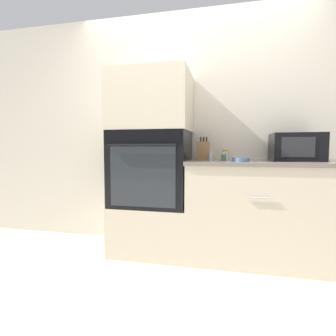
{
  "coord_description": "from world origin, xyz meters",
  "views": [
    {
      "loc": [
        0.35,
        -2.22,
        1.05
      ],
      "look_at": [
        -0.19,
        0.21,
        0.86
      ],
      "focal_mm": 28.0,
      "sensor_mm": 36.0,
      "label": 1
    }
  ],
  "objects_px": {
    "condiment_jar_far": "(199,156)",
    "microwave": "(296,147)",
    "wall_oven": "(151,168)",
    "condiment_jar_near": "(224,157)",
    "condiment_jar_back": "(211,156)",
    "bowl": "(241,160)",
    "condiment_jar_mid": "(226,155)",
    "knife_block": "(204,151)"
  },
  "relations": [
    {
      "from": "wall_oven",
      "to": "condiment_jar_far",
      "type": "xyz_separation_m",
      "value": [
        0.45,
        0.25,
        0.11
      ]
    },
    {
      "from": "wall_oven",
      "to": "condiment_jar_far",
      "type": "height_order",
      "value": "wall_oven"
    },
    {
      "from": "bowl",
      "to": "condiment_jar_back",
      "type": "bearing_deg",
      "value": 150.02
    },
    {
      "from": "microwave",
      "to": "condiment_jar_back",
      "type": "bearing_deg",
      "value": -173.27
    },
    {
      "from": "microwave",
      "to": "condiment_jar_near",
      "type": "xyz_separation_m",
      "value": [
        -0.64,
        -0.12,
        -0.09
      ]
    },
    {
      "from": "microwave",
      "to": "condiment_jar_back",
      "type": "distance_m",
      "value": 0.77
    },
    {
      "from": "condiment_jar_far",
      "to": "condiment_jar_back",
      "type": "height_order",
      "value": "condiment_jar_back"
    },
    {
      "from": "microwave",
      "to": "condiment_jar_back",
      "type": "relative_size",
      "value": 5.06
    },
    {
      "from": "condiment_jar_near",
      "to": "condiment_jar_far",
      "type": "height_order",
      "value": "condiment_jar_near"
    },
    {
      "from": "microwave",
      "to": "condiment_jar_mid",
      "type": "height_order",
      "value": "microwave"
    },
    {
      "from": "condiment_jar_mid",
      "to": "condiment_jar_far",
      "type": "height_order",
      "value": "condiment_jar_mid"
    },
    {
      "from": "condiment_jar_far",
      "to": "microwave",
      "type": "bearing_deg",
      "value": -10.67
    },
    {
      "from": "microwave",
      "to": "condiment_jar_near",
      "type": "relative_size",
      "value": 5.41
    },
    {
      "from": "wall_oven",
      "to": "condiment_jar_mid",
      "type": "bearing_deg",
      "value": 19.04
    },
    {
      "from": "condiment_jar_back",
      "to": "condiment_jar_far",
      "type": "bearing_deg",
      "value": 116.83
    },
    {
      "from": "bowl",
      "to": "condiment_jar_near",
      "type": "distance_m",
      "value": 0.19
    },
    {
      "from": "condiment_jar_near",
      "to": "condiment_jar_mid",
      "type": "relative_size",
      "value": 0.77
    },
    {
      "from": "microwave",
      "to": "knife_block",
      "type": "height_order",
      "value": "microwave"
    },
    {
      "from": "knife_block",
      "to": "condiment_jar_back",
      "type": "relative_size",
      "value": 2.67
    },
    {
      "from": "bowl",
      "to": "condiment_jar_far",
      "type": "height_order",
      "value": "condiment_jar_far"
    },
    {
      "from": "bowl",
      "to": "condiment_jar_far",
      "type": "xyz_separation_m",
      "value": [
        -0.4,
        0.41,
        0.01
      ]
    },
    {
      "from": "condiment_jar_far",
      "to": "condiment_jar_back",
      "type": "xyz_separation_m",
      "value": [
        0.13,
        -0.26,
        0.01
      ]
    },
    {
      "from": "microwave",
      "to": "bowl",
      "type": "bearing_deg",
      "value": -153.87
    },
    {
      "from": "bowl",
      "to": "wall_oven",
      "type": "bearing_deg",
      "value": 169.15
    },
    {
      "from": "wall_oven",
      "to": "condiment_jar_far",
      "type": "bearing_deg",
      "value": 28.76
    },
    {
      "from": "condiment_jar_back",
      "to": "wall_oven",
      "type": "bearing_deg",
      "value": 179.07
    },
    {
      "from": "condiment_jar_near",
      "to": "condiment_jar_back",
      "type": "bearing_deg",
      "value": 165.35
    },
    {
      "from": "knife_block",
      "to": "condiment_jar_far",
      "type": "relative_size",
      "value": 3.46
    },
    {
      "from": "wall_oven",
      "to": "condiment_jar_mid",
      "type": "distance_m",
      "value": 0.78
    },
    {
      "from": "wall_oven",
      "to": "condiment_jar_far",
      "type": "distance_m",
      "value": 0.53
    },
    {
      "from": "bowl",
      "to": "condiment_jar_mid",
      "type": "xyz_separation_m",
      "value": [
        -0.13,
        0.41,
        0.03
      ]
    },
    {
      "from": "microwave",
      "to": "condiment_jar_far",
      "type": "relative_size",
      "value": 6.55
    },
    {
      "from": "condiment_jar_near",
      "to": "condiment_jar_far",
      "type": "xyz_separation_m",
      "value": [
        -0.25,
        0.29,
        -0.01
      ]
    },
    {
      "from": "microwave",
      "to": "condiment_jar_far",
      "type": "xyz_separation_m",
      "value": [
        -0.9,
        0.17,
        -0.09
      ]
    },
    {
      "from": "wall_oven",
      "to": "condiment_jar_back",
      "type": "bearing_deg",
      "value": -0.93
    },
    {
      "from": "condiment_jar_mid",
      "to": "knife_block",
      "type": "bearing_deg",
      "value": -139.0
    },
    {
      "from": "condiment_jar_near",
      "to": "knife_block",
      "type": "bearing_deg",
      "value": 151.17
    },
    {
      "from": "microwave",
      "to": "condiment_jar_mid",
      "type": "bearing_deg",
      "value": 164.96
    },
    {
      "from": "wall_oven",
      "to": "bowl",
      "type": "bearing_deg",
      "value": -10.85
    },
    {
      "from": "condiment_jar_near",
      "to": "condiment_jar_back",
      "type": "relative_size",
      "value": 0.93
    },
    {
      "from": "wall_oven",
      "to": "condiment_jar_near",
      "type": "height_order",
      "value": "wall_oven"
    },
    {
      "from": "condiment_jar_mid",
      "to": "condiment_jar_far",
      "type": "distance_m",
      "value": 0.27
    }
  ]
}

